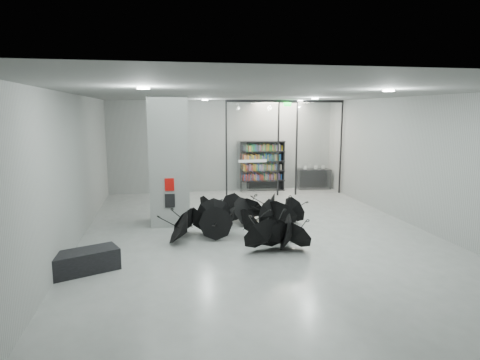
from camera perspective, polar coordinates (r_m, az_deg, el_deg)
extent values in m
plane|color=gray|center=(11.88, 2.81, -7.82)|extent=(14.00, 14.00, 0.00)
cube|color=slate|center=(11.34, 2.98, 11.85)|extent=(10.00, 14.00, 0.02)
cube|color=slate|center=(18.27, -2.34, 4.70)|extent=(10.00, 0.02, 4.00)
cube|color=slate|center=(5.07, 22.25, -8.90)|extent=(10.00, 0.02, 4.00)
cube|color=slate|center=(11.35, -22.45, 1.01)|extent=(0.02, 14.00, 4.00)
cube|color=slate|center=(13.52, 23.96, 2.17)|extent=(0.02, 14.00, 4.00)
cube|color=slate|center=(13.10, -9.92, 2.64)|extent=(1.20, 1.20, 4.00)
cube|color=#A50A07|center=(12.58, -9.78, -0.63)|extent=(0.28, 0.04, 0.38)
cube|color=black|center=(12.68, -9.72, -2.85)|extent=(0.30, 0.03, 0.42)
cube|color=#0CE533|center=(17.09, 6.61, 10.42)|extent=(0.30, 0.06, 0.15)
cube|color=silver|center=(16.99, 1.77, 4.34)|extent=(2.20, 0.02, 3.95)
cube|color=silver|center=(17.85, 10.92, 4.42)|extent=(2.00, 0.02, 3.95)
cube|color=black|center=(16.78, -1.91, 4.27)|extent=(0.06, 0.06, 4.00)
cube|color=black|center=(17.26, 5.34, 4.38)|extent=(0.06, 0.06, 4.00)
cube|color=black|center=(17.50, 7.87, 4.41)|extent=(0.06, 0.06, 4.00)
cube|color=black|center=(18.24, 13.85, 4.42)|extent=(0.06, 0.06, 4.00)
cube|color=black|center=(17.28, 6.42, 10.84)|extent=(5.00, 0.08, 0.10)
cube|color=black|center=(9.93, -21.01, -10.53)|extent=(1.64, 1.19, 0.49)
cube|color=black|center=(19.21, 10.15, 0.16)|extent=(1.58, 0.77, 0.92)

